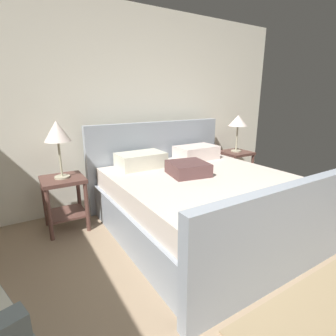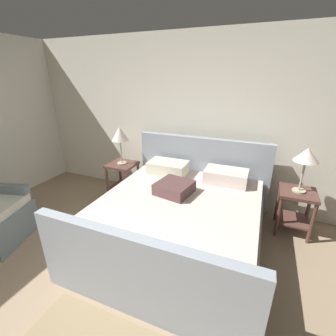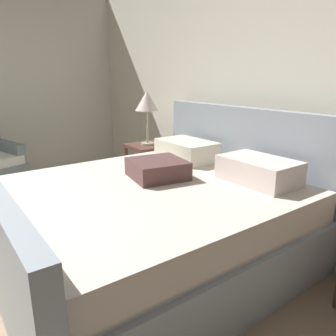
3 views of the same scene
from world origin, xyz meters
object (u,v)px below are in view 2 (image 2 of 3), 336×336
table_lamp_right (307,156)px  table_lamp_left (120,135)px  nightstand_right (295,205)px  nightstand_left (123,174)px  bed (180,218)px

table_lamp_right → table_lamp_left: 2.63m
nightstand_right → table_lamp_right: (0.00, 0.00, 0.67)m
table_lamp_left → nightstand_right: bearing=0.6°
nightstand_left → table_lamp_left: (-0.00, 0.00, 0.69)m
bed → nightstand_right: bearing=31.1°
nightstand_right → bed: bearing=-148.9°
nightstand_left → table_lamp_left: size_ratio=0.97×
bed → table_lamp_right: table_lamp_right is taller
nightstand_right → nightstand_left: 2.63m
bed → nightstand_right: size_ratio=3.60×
nightstand_right → table_lamp_left: 2.72m
bed → table_lamp_left: (-1.31, 0.76, 0.74)m
table_lamp_right → nightstand_left: 2.72m
bed → table_lamp_right: bearing=31.1°
bed → nightstand_left: size_ratio=3.60×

